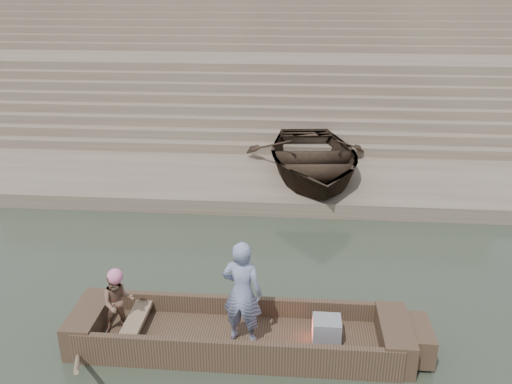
# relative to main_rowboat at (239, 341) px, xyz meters

# --- Properties ---
(ground) EXTENTS (120.00, 120.00, 0.00)m
(ground) POSITION_rel_main_rowboat_xyz_m (-2.91, -0.73, -0.11)
(ground) COLOR #2B3528
(ground) RESTS_ON ground
(lower_landing) EXTENTS (32.00, 4.00, 0.40)m
(lower_landing) POSITION_rel_main_rowboat_xyz_m (-2.91, 7.27, 0.09)
(lower_landing) COLOR #80735C
(lower_landing) RESTS_ON ground
(mid_landing) EXTENTS (32.00, 3.00, 2.80)m
(mid_landing) POSITION_rel_main_rowboat_xyz_m (-2.91, 14.77, 1.29)
(mid_landing) COLOR #80735C
(mid_landing) RESTS_ON ground
(upper_landing) EXTENTS (32.00, 3.00, 5.20)m
(upper_landing) POSITION_rel_main_rowboat_xyz_m (-2.91, 21.77, 2.49)
(upper_landing) COLOR #80735C
(upper_landing) RESTS_ON ground
(ghat_steps) EXTENTS (32.00, 11.00, 5.20)m
(ghat_steps) POSITION_rel_main_rowboat_xyz_m (-2.91, 16.46, 1.69)
(ghat_steps) COLOR #80735C
(ghat_steps) RESTS_ON ground
(main_rowboat) EXTENTS (5.00, 1.30, 0.22)m
(main_rowboat) POSITION_rel_main_rowboat_xyz_m (0.00, 0.00, 0.00)
(main_rowboat) COLOR brown
(main_rowboat) RESTS_ON ground
(rowboat_trim) EXTENTS (6.04, 2.63, 1.78)m
(rowboat_trim) POSITION_rel_main_rowboat_xyz_m (0.21, -0.01, 0.20)
(rowboat_trim) COLOR brown
(rowboat_trim) RESTS_ON ground
(standing_man) EXTENTS (0.73, 0.55, 1.80)m
(standing_man) POSITION_rel_main_rowboat_xyz_m (0.08, -0.10, 1.01)
(standing_man) COLOR navy
(standing_man) RESTS_ON main_rowboat
(rowing_man) EXTENTS (0.66, 0.60, 1.11)m
(rowing_man) POSITION_rel_main_rowboat_xyz_m (-2.00, -0.03, 0.67)
(rowing_man) COLOR #246C4D
(rowing_man) RESTS_ON main_rowboat
(television) EXTENTS (0.46, 0.42, 0.40)m
(television) POSITION_rel_main_rowboat_xyz_m (1.44, 0.00, 0.31)
(television) COLOR gray
(television) RESTS_ON main_rowboat
(beached_rowboat) EXTENTS (4.36, 5.73, 1.11)m
(beached_rowboat) POSITION_rel_main_rowboat_xyz_m (1.32, 7.42, 0.84)
(beached_rowboat) COLOR #2D2116
(beached_rowboat) RESTS_ON lower_landing
(cloth_bundles) EXTENTS (16.01, 1.17, 0.26)m
(cloth_bundles) POSITION_rel_main_rowboat_xyz_m (-7.44, 7.55, 0.42)
(cloth_bundles) COLOR #3F5999
(cloth_bundles) RESTS_ON lower_landing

